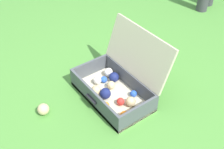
# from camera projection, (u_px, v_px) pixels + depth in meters

# --- Properties ---
(ground_plane) EXTENTS (16.00, 16.00, 0.00)m
(ground_plane) POSITION_uv_depth(u_px,v_px,m) (111.00, 108.00, 2.01)
(ground_plane) COLOR #4C8C38
(open_suitcase) EXTENTS (0.61, 0.49, 0.48)m
(open_suitcase) POSITION_uv_depth(u_px,v_px,m) (118.00, 83.00, 2.05)
(open_suitcase) COLOR beige
(open_suitcase) RESTS_ON ground
(stray_ball_on_grass) EXTENTS (0.08, 0.08, 0.08)m
(stray_ball_on_grass) POSITION_uv_depth(u_px,v_px,m) (43.00, 109.00, 1.94)
(stray_ball_on_grass) COLOR #D1B784
(stray_ball_on_grass) RESTS_ON ground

